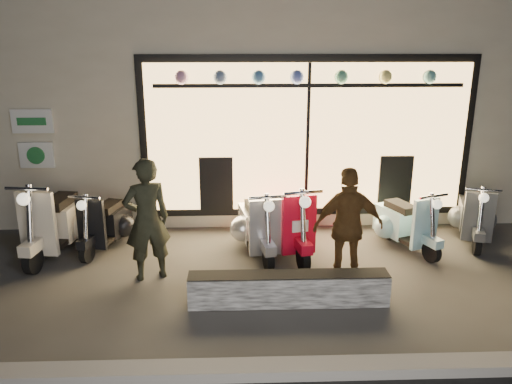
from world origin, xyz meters
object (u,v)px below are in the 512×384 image
at_px(graffiti_barrier, 288,289).
at_px(scooter_red, 287,222).
at_px(man, 147,220).
at_px(woman, 348,227).
at_px(scooter_silver, 257,224).

height_order(graffiti_barrier, scooter_red, scooter_red).
height_order(man, woman, man).
relative_size(man, woman, 1.06).
xyz_separation_m(scooter_silver, scooter_red, (0.46, 0.03, 0.02)).
height_order(scooter_red, man, man).
xyz_separation_m(scooter_red, man, (-1.94, -0.92, 0.39)).
relative_size(scooter_red, man, 0.92).
relative_size(graffiti_barrier, scooter_silver, 1.67).
bearing_deg(scooter_red, man, -165.95).
bearing_deg(man, scooter_silver, -170.82).
bearing_deg(man, woman, 153.69).
distance_m(scooter_silver, man, 1.78).
relative_size(scooter_silver, scooter_red, 0.94).
bearing_deg(graffiti_barrier, scooter_red, 85.17).
distance_m(scooter_red, woman, 1.36).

